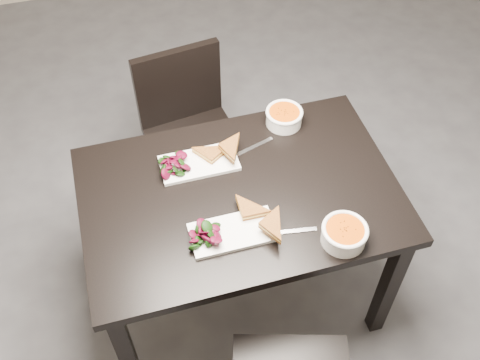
{
  "coord_description": "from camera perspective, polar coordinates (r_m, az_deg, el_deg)",
  "views": [
    {
      "loc": [
        -0.83,
        -1.61,
        2.42
      ],
      "look_at": [
        -0.46,
        -0.32,
        0.82
      ],
      "focal_mm": 42.31,
      "sensor_mm": 36.0,
      "label": 1
    }
  ],
  "objects": [
    {
      "name": "plate_near",
      "position": [
        2.02,
        -0.71,
        -5.28
      ],
      "size": [
        0.31,
        0.15,
        0.02
      ],
      "primitive_type": "cube",
      "color": "white",
      "rests_on": "table"
    },
    {
      "name": "chair_far",
      "position": [
        2.77,
        -5.17,
        5.52
      ],
      "size": [
        0.47,
        0.47,
        0.85
      ],
      "rotation": [
        0.0,
        0.0,
        0.14
      ],
      "color": "black",
      "rests_on": "ground"
    },
    {
      "name": "table",
      "position": [
        2.22,
        0.0,
        -2.81
      ],
      "size": [
        1.2,
        0.8,
        0.75
      ],
      "color": "black",
      "rests_on": "ground"
    },
    {
      "name": "sandwich_far",
      "position": [
        2.2,
        -2.46,
        2.34
      ],
      "size": [
        0.19,
        0.18,
        0.05
      ],
      "primitive_type": null,
      "rotation": [
        0.0,
        0.0,
        0.59
      ],
      "color": "#A66622",
      "rests_on": "plate_far"
    },
    {
      "name": "plate_far",
      "position": [
        2.23,
        -4.15,
        1.71
      ],
      "size": [
        0.3,
        0.15,
        0.02
      ],
      "primitive_type": "cube",
      "color": "white",
      "rests_on": "table"
    },
    {
      "name": "salad_far",
      "position": [
        2.2,
        -6.73,
        1.66
      ],
      "size": [
        0.09,
        0.09,
        0.04
      ],
      "primitive_type": null,
      "color": "black",
      "rests_on": "plate_far"
    },
    {
      "name": "sandwich_near",
      "position": [
        2.01,
        0.96,
        -4.0
      ],
      "size": [
        0.16,
        0.12,
        0.05
      ],
      "primitive_type": null,
      "rotation": [
        0.0,
        0.0,
        -0.02
      ],
      "color": "#A66622",
      "rests_on": "plate_near"
    },
    {
      "name": "soup_bowl_far",
      "position": [
        2.37,
        4.47,
        6.43
      ],
      "size": [
        0.16,
        0.16,
        0.07
      ],
      "color": "white",
      "rests_on": "table"
    },
    {
      "name": "ground",
      "position": [
        3.02,
        6.75,
        -3.68
      ],
      "size": [
        5.0,
        5.0,
        0.0
      ],
      "primitive_type": "plane",
      "color": "#47474C",
      "rests_on": "ground"
    },
    {
      "name": "cutlery_near",
      "position": [
        2.04,
        5.27,
        -5.16
      ],
      "size": [
        0.18,
        0.04,
        0.0
      ],
      "primitive_type": "cube",
      "rotation": [
        0.0,
        0.0,
        -0.15
      ],
      "color": "silver",
      "rests_on": "table"
    },
    {
      "name": "salad_near",
      "position": [
        1.98,
        -3.52,
        -5.46
      ],
      "size": [
        0.1,
        0.09,
        0.04
      ],
      "primitive_type": null,
      "color": "black",
      "rests_on": "plate_near"
    },
    {
      "name": "soup_bowl_near",
      "position": [
        2.01,
        10.47,
        -5.32
      ],
      "size": [
        0.16,
        0.16,
        0.07
      ],
      "color": "white",
      "rests_on": "table"
    },
    {
      "name": "cutlery_far",
      "position": [
        2.29,
        1.42,
        3.37
      ],
      "size": [
        0.18,
        0.07,
        0.0
      ],
      "primitive_type": "cube",
      "rotation": [
        0.0,
        0.0,
        0.3
      ],
      "color": "silver",
      "rests_on": "table"
    }
  ]
}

